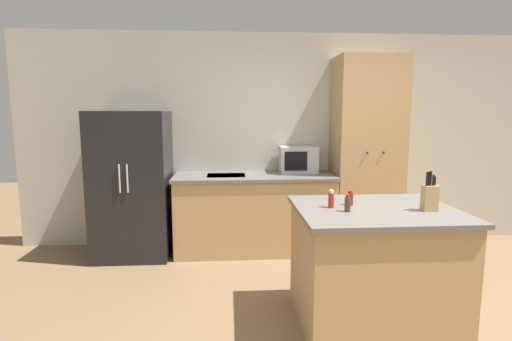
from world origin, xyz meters
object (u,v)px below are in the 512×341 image
at_px(microwave, 298,159).
at_px(knife_block, 430,197).
at_px(spice_bottle_tall_dark, 331,199).
at_px(spice_bottle_short_red, 350,198).
at_px(refrigerator, 133,184).
at_px(pantry_cabinet, 366,154).
at_px(spice_bottle_amber_oil, 348,204).

distance_m(microwave, knife_block, 2.09).
height_order(spice_bottle_tall_dark, spice_bottle_short_red, spice_bottle_tall_dark).
bearing_deg(refrigerator, microwave, 5.46).
bearing_deg(pantry_cabinet, spice_bottle_tall_dark, -116.80).
relative_size(microwave, knife_block, 1.51).
height_order(knife_block, spice_bottle_short_red, knife_block).
xyz_separation_m(refrigerator, spice_bottle_amber_oil, (1.96, -1.80, 0.16)).
bearing_deg(spice_bottle_amber_oil, refrigerator, 137.46).
bearing_deg(microwave, spice_bottle_amber_oil, -89.52).
height_order(refrigerator, pantry_cabinet, pantry_cabinet).
distance_m(knife_block, spice_bottle_amber_oil, 0.61).
xyz_separation_m(knife_block, spice_bottle_short_red, (-0.52, 0.22, -0.05)).
xyz_separation_m(knife_block, spice_bottle_amber_oil, (-0.61, 0.02, -0.05)).
bearing_deg(microwave, spice_bottle_short_red, -86.75).
height_order(pantry_cabinet, microwave, pantry_cabinet).
distance_m(refrigerator, spice_bottle_short_red, 2.59).
bearing_deg(knife_block, spice_bottle_tall_dark, 167.93).
bearing_deg(pantry_cabinet, spice_bottle_amber_oil, -112.98).
xyz_separation_m(knife_block, spice_bottle_tall_dark, (-0.69, 0.15, -0.04)).
xyz_separation_m(pantry_cabinet, spice_bottle_amber_oil, (-0.80, -1.89, -0.16)).
relative_size(pantry_cabinet, spice_bottle_tall_dark, 16.83).
relative_size(pantry_cabinet, microwave, 5.16).
height_order(refrigerator, microwave, refrigerator).
distance_m(knife_block, spice_bottle_short_red, 0.57).
relative_size(spice_bottle_tall_dark, spice_bottle_amber_oil, 1.07).
relative_size(microwave, spice_bottle_amber_oil, 3.49).
bearing_deg(microwave, refrigerator, -174.54).
relative_size(pantry_cabinet, spice_bottle_amber_oil, 18.02).
relative_size(spice_bottle_tall_dark, spice_bottle_short_red, 1.20).
height_order(pantry_cabinet, spice_bottle_amber_oil, pantry_cabinet).
xyz_separation_m(spice_bottle_tall_dark, spice_bottle_amber_oil, (0.09, -0.13, -0.00)).
height_order(microwave, knife_block, microwave).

